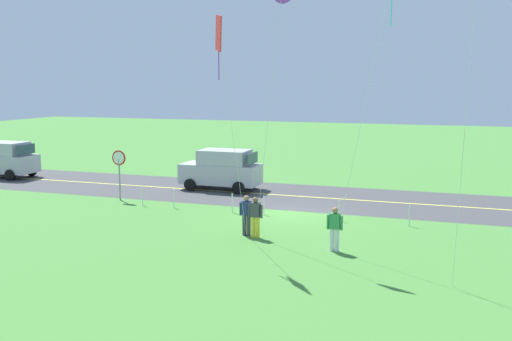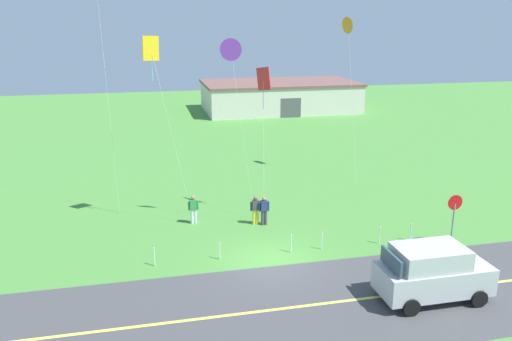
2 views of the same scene
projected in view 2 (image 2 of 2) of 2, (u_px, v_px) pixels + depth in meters
name	position (u px, v px, depth m)	size (l,w,h in m)	color
ground_plane	(271.00, 262.00, 23.40)	(120.00, 120.00, 0.10)	#478438
asphalt_road	(297.00, 307.00, 19.64)	(120.00, 7.00, 0.00)	#424244
road_centre_stripe	(297.00, 307.00, 19.64)	(120.00, 0.16, 0.00)	#E5E04C
car_suv_foreground	(432.00, 272.00, 19.93)	(4.40, 2.12, 2.24)	#B7B7BC
stop_sign	(454.00, 210.00, 24.70)	(0.76, 0.08, 2.56)	gray
person_adult_near	(264.00, 210.00, 27.30)	(0.58, 0.22, 1.60)	#3F3F47
person_adult_companion	(193.00, 209.00, 27.47)	(0.58, 0.22, 1.60)	silver
person_child_watcher	(255.00, 209.00, 27.39)	(0.58, 0.22, 1.60)	yellow
kite_red_low	(264.00, 81.00, 27.15)	(0.68, 2.25, 8.30)	silver
kite_blue_mid	(152.00, 52.00, 25.24)	(2.20, 0.77, 9.91)	silver
kite_yellow_high	(231.00, 50.00, 25.17)	(1.70, 0.69, 9.80)	silver
kite_green_far	(348.00, 26.00, 33.96)	(0.81, 2.18, 10.88)	silver
warehouse_distant	(279.00, 96.00, 62.06)	(18.36, 10.20, 3.50)	beige
fence_post_0	(154.00, 257.00, 22.81)	(0.05, 0.05, 0.90)	silver
fence_post_1	(220.00, 250.00, 23.43)	(0.05, 0.05, 0.90)	silver
fence_post_2	(291.00, 244.00, 24.15)	(0.05, 0.05, 0.90)	silver
fence_post_3	(322.00, 241.00, 24.48)	(0.05, 0.05, 0.90)	silver
fence_post_4	(379.00, 235.00, 25.10)	(0.05, 0.05, 0.90)	silver
fence_post_5	(411.00, 232.00, 25.46)	(0.05, 0.05, 0.90)	silver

